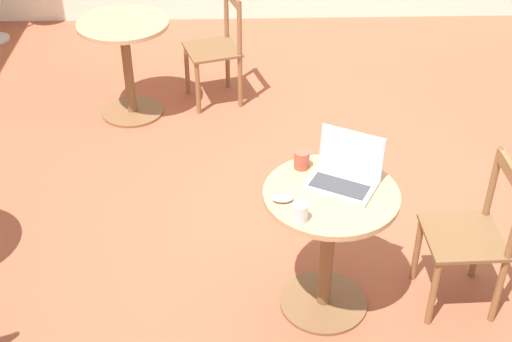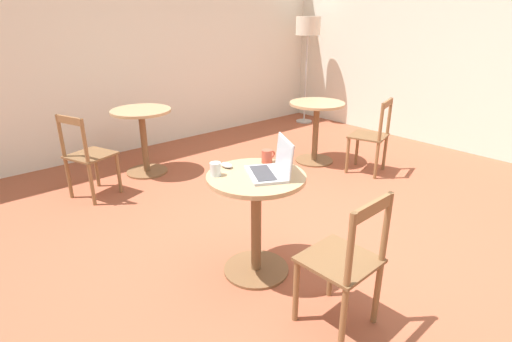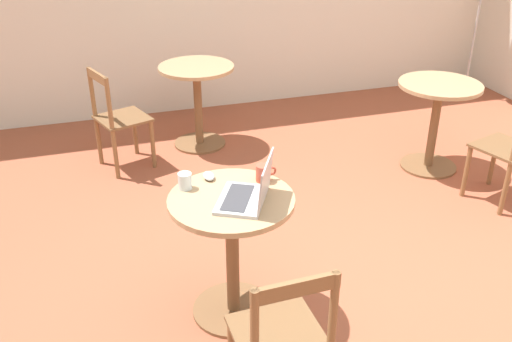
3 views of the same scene
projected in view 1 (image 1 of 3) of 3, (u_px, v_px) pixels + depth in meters
ground_plane at (317, 228)px, 4.32m from camera, size 16.00×16.00×0.00m
cafe_table_near at (329, 229)px, 3.51m from camera, size 0.66×0.66×0.74m
cafe_table_mid at (126, 51)px, 5.15m from camera, size 0.66×0.66×0.74m
chair_near_front at (471, 237)px, 3.59m from camera, size 0.39×0.39×0.85m
chair_mid_front at (217, 49)px, 5.38m from camera, size 0.48×0.48×0.85m
laptop at (344, 174)px, 3.41m from camera, size 0.37×0.40×0.24m
mouse at (283, 198)px, 3.31m from camera, size 0.06×0.10×0.03m
mug at (302, 159)px, 3.52m from camera, size 0.11×0.08×0.09m
drinking_glass at (300, 212)px, 3.18m from camera, size 0.07×0.07×0.09m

